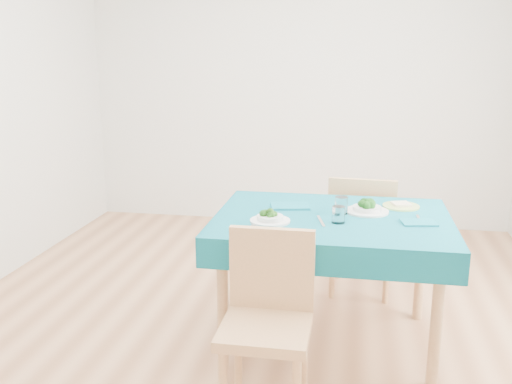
% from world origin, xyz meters
% --- Properties ---
extents(room_shell, '(4.02, 4.52, 2.73)m').
position_xyz_m(room_shell, '(0.00, 0.00, 1.35)').
color(room_shell, '#9C6641').
rests_on(room_shell, ground).
extents(table, '(1.29, 0.98, 0.76)m').
position_xyz_m(table, '(0.45, -0.11, 0.38)').
color(table, '#08505F').
rests_on(table, ground).
extents(chair_near, '(0.41, 0.44, 1.01)m').
position_xyz_m(chair_near, '(0.20, -0.86, 0.51)').
color(chair_near, '#B08052').
rests_on(chair_near, ground).
extents(chair_far, '(0.47, 0.51, 1.10)m').
position_xyz_m(chair_far, '(0.63, 0.66, 0.55)').
color(chair_far, '#B08052').
rests_on(chair_far, ground).
extents(bowl_near, '(0.22, 0.22, 0.07)m').
position_xyz_m(bowl_near, '(0.13, -0.28, 0.79)').
color(bowl_near, white).
rests_on(bowl_near, table).
extents(bowl_far, '(0.25, 0.25, 0.08)m').
position_xyz_m(bowl_far, '(0.64, 0.00, 0.80)').
color(bowl_far, white).
rests_on(bowl_far, table).
extents(fork_near, '(0.03, 0.20, 0.00)m').
position_xyz_m(fork_near, '(0.05, -0.28, 0.76)').
color(fork_near, silver).
rests_on(fork_near, table).
extents(knife_near, '(0.06, 0.20, 0.00)m').
position_xyz_m(knife_near, '(0.40, -0.22, 0.76)').
color(knife_near, silver).
rests_on(knife_near, table).
extents(fork_far, '(0.09, 0.16, 0.00)m').
position_xyz_m(fork_far, '(0.56, 0.03, 0.76)').
color(fork_far, silver).
rests_on(fork_far, table).
extents(knife_far, '(0.02, 0.21, 0.00)m').
position_xyz_m(knife_far, '(0.92, -0.11, 0.76)').
color(knife_far, silver).
rests_on(knife_far, table).
extents(napkin_near, '(0.25, 0.20, 0.01)m').
position_xyz_m(napkin_near, '(0.20, 0.03, 0.76)').
color(napkin_near, '#0C5A69').
rests_on(napkin_near, table).
extents(napkin_far, '(0.20, 0.15, 0.01)m').
position_xyz_m(napkin_far, '(0.91, -0.17, 0.76)').
color(napkin_far, '#0C5A69').
rests_on(napkin_far, table).
extents(tumbler_center, '(0.07, 0.07, 0.10)m').
position_xyz_m(tumbler_center, '(0.50, -0.05, 0.81)').
color(tumbler_center, white).
rests_on(tumbler_center, table).
extents(tumbler_side, '(0.07, 0.07, 0.09)m').
position_xyz_m(tumbler_side, '(0.49, -0.23, 0.80)').
color(tumbler_side, white).
rests_on(tumbler_side, table).
extents(side_plate, '(0.21, 0.21, 0.01)m').
position_xyz_m(side_plate, '(0.84, 0.15, 0.76)').
color(side_plate, '#A9C962').
rests_on(side_plate, table).
extents(bread_slice, '(0.12, 0.12, 0.01)m').
position_xyz_m(bread_slice, '(0.84, 0.15, 0.78)').
color(bread_slice, beige).
rests_on(bread_slice, side_plate).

